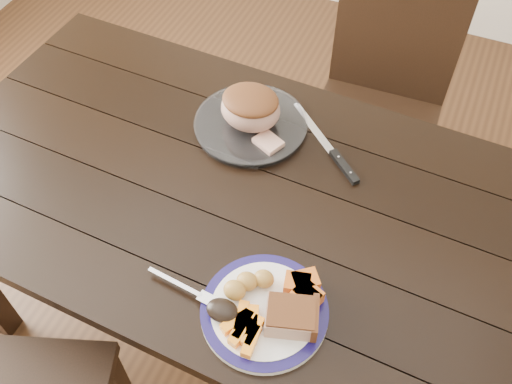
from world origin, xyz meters
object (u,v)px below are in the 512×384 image
at_px(dining_table, 231,210).
at_px(pork_slice, 291,317).
at_px(chair_far, 381,97).
at_px(roast_joint, 251,109).
at_px(dinner_plate, 264,311).
at_px(serving_platter, 251,125).
at_px(fork, 188,289).
at_px(carving_knife, 336,157).

relative_size(dining_table, pork_slice, 15.71).
relative_size(chair_far, roast_joint, 5.73).
distance_m(dinner_plate, serving_platter, 0.56).
bearing_deg(fork, pork_slice, 9.99).
bearing_deg(serving_platter, fork, -81.25).
distance_m(dining_table, chair_far, 0.78).
bearing_deg(fork, roast_joint, 104.35).
height_order(dinner_plate, pork_slice, pork_slice).
relative_size(chair_far, pork_slice, 8.96).
height_order(dining_table, fork, fork).
height_order(dining_table, dinner_plate, dinner_plate).
relative_size(fork, carving_knife, 0.70).
bearing_deg(roast_joint, pork_slice, -58.11).
bearing_deg(chair_far, dinner_plate, 86.74).
distance_m(chair_far, roast_joint, 0.65).
bearing_deg(chair_far, dining_table, 70.46).
bearing_deg(pork_slice, serving_platter, 121.89).
bearing_deg(roast_joint, fork, -81.25).
distance_m(chair_far, fork, 1.09).
xyz_separation_m(chair_far, carving_knife, (-0.01, -0.53, 0.23)).
xyz_separation_m(chair_far, roast_joint, (-0.26, -0.52, 0.30)).
bearing_deg(chair_far, roast_joint, 60.49).
bearing_deg(dining_table, fork, -82.31).
xyz_separation_m(dinner_plate, fork, (-0.17, -0.02, 0.01)).
height_order(dining_table, carving_knife, carving_knife).
bearing_deg(dining_table, chair_far, 73.11).
bearing_deg(dining_table, carving_knife, 43.87).
xyz_separation_m(serving_platter, pork_slice, (0.31, -0.50, 0.03)).
relative_size(chair_far, carving_knife, 3.63).
distance_m(chair_far, carving_knife, 0.58).
xyz_separation_m(serving_platter, roast_joint, (0.00, 0.00, 0.06)).
height_order(dinner_plate, fork, fork).
relative_size(dining_table, roast_joint, 10.05).
height_order(dinner_plate, roast_joint, roast_joint).
height_order(chair_far, serving_platter, chair_far).
xyz_separation_m(dining_table, chair_far, (0.22, 0.74, -0.13)).
height_order(serving_platter, carving_knife, serving_platter).
xyz_separation_m(dining_table, fork, (0.04, -0.30, 0.11)).
xyz_separation_m(roast_joint, carving_knife, (0.25, -0.01, -0.06)).
bearing_deg(pork_slice, dining_table, 133.79).
xyz_separation_m(pork_slice, roast_joint, (-0.31, 0.50, 0.03)).
xyz_separation_m(dinner_plate, pork_slice, (0.06, -0.01, 0.04)).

